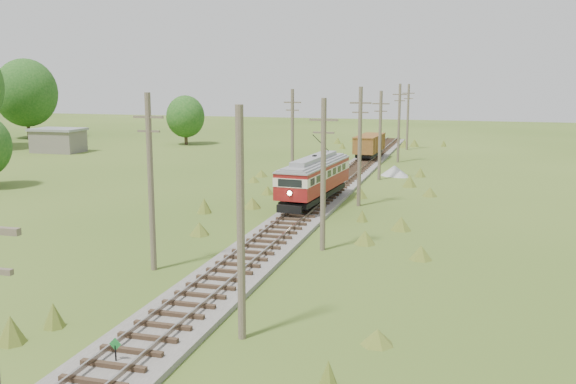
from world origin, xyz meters
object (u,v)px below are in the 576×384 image
(switch_marker, at_px, (115,350))
(streetcar, at_px, (314,176))
(gondola, at_px, (369,145))
(gravel_pile, at_px, (395,171))

(switch_marker, xyz_separation_m, streetcar, (0.20, 28.34, 1.75))
(streetcar, relative_size, gondola, 1.47)
(gondola, bearing_deg, gravel_pile, -64.86)
(gondola, bearing_deg, switch_marker, -86.66)
(gravel_pile, bearing_deg, switch_marker, -95.59)
(switch_marker, bearing_deg, streetcar, 89.60)
(switch_marker, bearing_deg, gondola, 89.80)
(switch_marker, relative_size, streetcar, 0.10)
(switch_marker, distance_m, streetcar, 28.39)
(gondola, distance_m, gravel_pile, 11.60)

